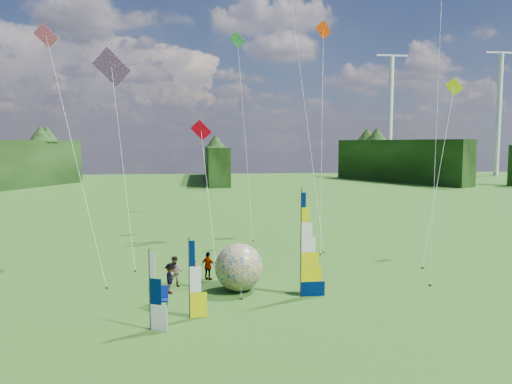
{
  "coord_description": "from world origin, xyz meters",
  "views": [
    {
      "loc": [
        -3.97,
        -21.3,
        8.0
      ],
      "look_at": [
        -1.0,
        4.0,
        5.5
      ],
      "focal_mm": 35.0,
      "sensor_mm": 36.0,
      "label": 1
    }
  ],
  "objects": [
    {
      "name": "small_kite_yellow",
      "position": [
        12.88,
        11.81,
        6.7
      ],
      "size": [
        7.98,
        9.24,
        13.41
      ],
      "primitive_type": null,
      "rotation": [
        0.0,
        0.0,
        -0.07
      ],
      "color": "#F5FE07",
      "rests_on": "ground"
    },
    {
      "name": "turbine_left",
      "position": [
        70.0,
        95.0,
        15.0
      ],
      "size": [
        8.0,
        1.2,
        30.0
      ],
      "primitive_type": null,
      "color": "silver",
      "rests_on": "ground"
    },
    {
      "name": "treeline_ring",
      "position": [
        0.0,
        0.0,
        4.0
      ],
      "size": [
        210.0,
        210.0,
        8.0
      ],
      "primitive_type": null,
      "color": "#2E5A1F",
      "rests_on": "ground"
    },
    {
      "name": "small_kite_orange",
      "position": [
        5.79,
        17.29,
        9.46
      ],
      "size": [
        7.75,
        11.78,
        18.93
      ],
      "primitive_type": null,
      "rotation": [
        0.0,
        0.0,
        0.31
      ],
      "color": "#F23800",
      "rests_on": "ground"
    },
    {
      "name": "kite_parafoil",
      "position": [
        10.46,
        7.67,
        10.11
      ],
      "size": [
        6.57,
        9.42,
        20.23
      ],
      "primitive_type": null,
      "rotation": [
        0.0,
        0.0,
        -0.0
      ],
      "color": "#AB001F",
      "rests_on": "ground"
    },
    {
      "name": "side_banner_far",
      "position": [
        -6.06,
        -0.17,
        1.71
      ],
      "size": [
        0.97,
        0.48,
        3.42
      ],
      "primitive_type": null,
      "rotation": [
        0.0,
        0.0,
        -0.39
      ],
      "color": "white",
      "rests_on": "ground"
    },
    {
      "name": "spectator_d",
      "position": [
        -3.42,
        7.43,
        0.83
      ],
      "size": [
        1.02,
        0.89,
        1.65
      ],
      "primitive_type": "imported",
      "rotation": [
        0.0,
        0.0,
        2.51
      ],
      "color": "#66594C",
      "rests_on": "ground"
    },
    {
      "name": "small_kite_green",
      "position": [
        0.27,
        23.7,
        9.73
      ],
      "size": [
        7.19,
        13.14,
        19.45
      ],
      "primitive_type": null,
      "rotation": [
        0.0,
        0.0,
        -0.34
      ],
      "color": "#46C260",
      "rests_on": "ground"
    },
    {
      "name": "side_banner_left",
      "position": [
        -4.4,
        1.08,
        1.81
      ],
      "size": [
        1.01,
        0.14,
        3.62
      ],
      "primitive_type": null,
      "rotation": [
        0.0,
        0.0,
        0.04
      ],
      "color": "#D9D600",
      "rests_on": "ground"
    },
    {
      "name": "spectator_c",
      "position": [
        -5.47,
        5.04,
        0.82
      ],
      "size": [
        0.4,
        1.06,
        1.64
      ],
      "primitive_type": "imported",
      "rotation": [
        0.0,
        0.0,
        1.57
      ],
      "color": "#66594C",
      "rests_on": "ground"
    },
    {
      "name": "feather_banner_main",
      "position": [
        1.3,
        3.65,
        2.74
      ],
      "size": [
        1.47,
        0.13,
        5.49
      ],
      "primitive_type": null,
      "rotation": [
        0.0,
        0.0,
        0.02
      ],
      "color": "#001244",
      "rests_on": "ground"
    },
    {
      "name": "ground",
      "position": [
        0.0,
        0.0,
        0.0
      ],
      "size": [
        220.0,
        220.0,
        0.0
      ],
      "primitive_type": "plane",
      "color": "#315219",
      "rests_on": "ground"
    },
    {
      "name": "kite_whale",
      "position": [
        5.01,
        20.14,
        11.77
      ],
      "size": [
        5.01,
        15.95,
        23.55
      ],
      "primitive_type": null,
      "rotation": [
        0.0,
        0.0,
        -0.13
      ],
      "color": "black",
      "rests_on": "ground"
    },
    {
      "name": "spectator_a",
      "position": [
        -4.2,
        6.1,
        0.76
      ],
      "size": [
        0.66,
        0.6,
        1.52
      ],
      "primitive_type": "imported",
      "rotation": [
        0.0,
        0.0,
        0.56
      ],
      "color": "#66594C",
      "rests_on": "ground"
    },
    {
      "name": "small_kite_red",
      "position": [
        -3.24,
        16.35,
        5.28
      ],
      "size": [
        4.28,
        12.64,
        10.56
      ],
      "primitive_type": null,
      "rotation": [
        0.0,
        0.0,
        -0.04
      ],
      "color": "#F10014",
      "rests_on": "ground"
    },
    {
      "name": "spectator_b",
      "position": [
        -5.26,
        6.2,
        0.87
      ],
      "size": [
        0.88,
        0.5,
        1.74
      ],
      "primitive_type": "imported",
      "rotation": [
        0.0,
        0.0,
        -0.1
      ],
      "color": "#66594C",
      "rests_on": "ground"
    },
    {
      "name": "small_kite_pink",
      "position": [
        -11.28,
        9.57,
        8.07
      ],
      "size": [
        7.4,
        9.29,
        16.13
      ],
      "primitive_type": null,
      "rotation": [
        0.0,
        0.0,
        -0.04
      ],
      "color": "#D54266",
      "rests_on": "ground"
    },
    {
      "name": "kite_rainbow_delta",
      "position": [
        -8.91,
        12.6,
        7.79
      ],
      "size": [
        8.0,
        10.85,
        15.58
      ],
      "primitive_type": null,
      "rotation": [
        0.0,
        0.0,
        -0.16
      ],
      "color": "#E91F42",
      "rests_on": "ground"
    },
    {
      "name": "bol_inflatable",
      "position": [
        -1.8,
        5.11,
        1.3
      ],
      "size": [
        3.45,
        3.45,
        2.6
      ],
      "primitive_type": "sphere",
      "rotation": [
        0.0,
        0.0,
        -0.43
      ],
      "color": "navy",
      "rests_on": "ground"
    },
    {
      "name": "turbine_right",
      "position": [
        45.0,
        102.0,
        15.0
      ],
      "size": [
        8.0,
        1.2,
        30.0
      ],
      "primitive_type": null,
      "color": "silver",
      "rests_on": "ground"
    },
    {
      "name": "camp_chair",
      "position": [
        -5.75,
        2.4,
        0.56
      ],
      "size": [
        0.66,
        0.66,
        1.13
      ],
      "primitive_type": null,
      "rotation": [
        0.0,
        0.0,
        0.02
      ],
      "color": "#021560",
      "rests_on": "ground"
    }
  ]
}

